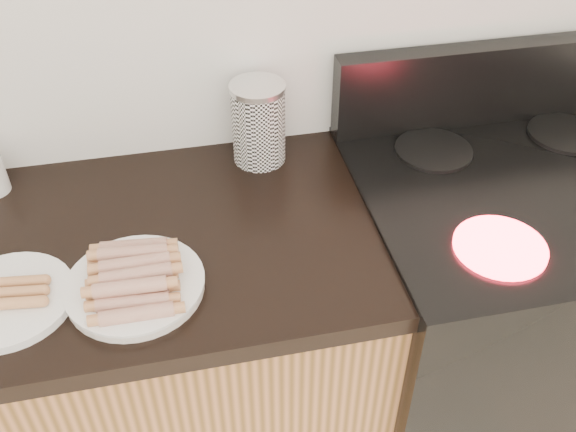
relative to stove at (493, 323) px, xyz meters
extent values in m
cube|color=black|center=(0.00, 0.00, -0.01)|extent=(0.76, 0.65, 0.90)
cube|color=black|center=(0.00, 0.00, 0.45)|extent=(0.76, 0.65, 0.01)
cube|color=black|center=(0.00, 0.28, 0.55)|extent=(0.76, 0.06, 0.20)
cylinder|color=#FF1E2D|center=(-0.17, -0.17, 0.46)|extent=(0.18, 0.18, 0.01)
cylinder|color=black|center=(-0.17, 0.17, 0.46)|extent=(0.18, 0.18, 0.01)
cylinder|color=black|center=(0.17, 0.17, 0.46)|extent=(0.18, 0.18, 0.01)
cylinder|color=white|center=(-0.86, -0.12, 0.45)|extent=(0.32, 0.32, 0.02)
cylinder|color=white|center=(-1.09, -0.11, 0.45)|extent=(0.25, 0.25, 0.02)
cylinder|color=maroon|center=(-0.86, -0.21, 0.47)|extent=(0.13, 0.04, 0.03)
cylinder|color=maroon|center=(-0.86, -0.18, 0.47)|extent=(0.13, 0.04, 0.03)
cylinder|color=maroon|center=(-0.86, -0.15, 0.47)|extent=(0.13, 0.04, 0.03)
cylinder|color=maroon|center=(-0.86, -0.12, 0.47)|extent=(0.13, 0.04, 0.03)
cylinder|color=maroon|center=(-0.86, -0.09, 0.47)|extent=(0.13, 0.04, 0.03)
cylinder|color=maroon|center=(-0.86, -0.07, 0.47)|extent=(0.13, 0.04, 0.03)
cylinder|color=maroon|center=(-0.86, -0.04, 0.47)|extent=(0.13, 0.04, 0.03)
cylinder|color=maroon|center=(-0.86, -0.17, 0.50)|extent=(0.13, 0.04, 0.03)
cylinder|color=maroon|center=(-0.86, -0.14, 0.50)|extent=(0.13, 0.04, 0.03)
cylinder|color=maroon|center=(-0.86, -0.11, 0.50)|extent=(0.13, 0.04, 0.03)
cylinder|color=maroon|center=(-0.86, -0.08, 0.50)|extent=(0.13, 0.04, 0.03)
cylinder|color=#C9704E|center=(-1.09, -0.14, 0.47)|extent=(0.14, 0.04, 0.02)
cylinder|color=#C9704E|center=(-1.09, -0.11, 0.47)|extent=(0.14, 0.04, 0.02)
cylinder|color=#C9704E|center=(-1.09, -0.08, 0.47)|extent=(0.14, 0.04, 0.02)
cylinder|color=white|center=(-0.57, 0.24, 0.53)|extent=(0.12, 0.12, 0.18)
cylinder|color=silver|center=(-0.57, 0.24, 0.63)|extent=(0.12, 0.12, 0.01)
camera|label=1|loc=(-0.76, -0.98, 1.30)|focal=40.00mm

